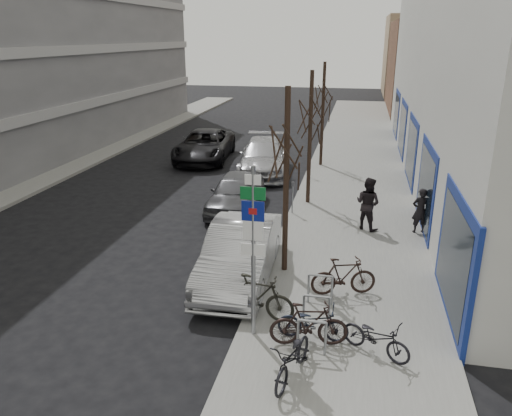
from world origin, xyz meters
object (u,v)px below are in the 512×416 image
at_px(bike_rack, 316,307).
at_px(tree_near, 287,138).
at_px(bike_near_left, 293,355).
at_px(parked_car_back, 264,157).
at_px(highway_sign_pole, 253,243).
at_px(bike_far_inner, 343,276).
at_px(bike_far_curb, 376,335).
at_px(lane_car, 204,146).
at_px(tree_mid, 311,107).
at_px(tree_far, 324,90).
at_px(meter_back, 308,161).
at_px(bike_mid_curb, 313,320).
at_px(parked_car_front, 240,253).
at_px(pedestrian_far, 368,203).
at_px(pedestrian_near, 420,211).
at_px(meter_mid, 293,194).
at_px(bike_mid_inner, 257,296).
at_px(parked_car_mid, 236,192).
at_px(meter_front, 267,251).
at_px(bike_near_right, 309,324).

height_order(bike_rack, tree_near, tree_near).
bearing_deg(bike_near_left, parked_car_back, 116.42).
bearing_deg(highway_sign_pole, bike_far_inner, 49.87).
height_order(bike_far_curb, lane_car, lane_car).
bearing_deg(tree_mid, bike_rack, -82.72).
bearing_deg(lane_car, bike_far_curb, -67.13).
bearing_deg(tree_far, meter_back, -100.20).
bearing_deg(bike_mid_curb, parked_car_front, 40.96).
height_order(highway_sign_pole, bike_far_inner, highway_sign_pole).
xyz_separation_m(highway_sign_pole, lane_car, (-6.42, 16.86, -1.62)).
distance_m(tree_near, parked_car_front, 3.53).
relative_size(highway_sign_pole, pedestrian_far, 2.17).
xyz_separation_m(highway_sign_pole, bike_far_inner, (1.96, 2.33, -1.77)).
xyz_separation_m(meter_back, bike_far_inner, (2.21, -11.68, -0.22)).
relative_size(tree_near, pedestrian_near, 3.39).
height_order(meter_mid, bike_near_left, meter_mid).
bearing_deg(bike_mid_inner, parked_car_front, 31.69).
distance_m(bike_near_left, parked_car_mid, 10.87).
bearing_deg(tree_mid, pedestrian_near, -31.85).
distance_m(meter_front, bike_far_inner, 2.33).
relative_size(parked_car_back, pedestrian_far, 3.05).
bearing_deg(lane_car, tree_near, -69.01).
relative_size(tree_near, bike_far_curb, 3.42).
relative_size(bike_near_right, pedestrian_near, 1.09).
relative_size(tree_far, bike_mid_inner, 2.87).
relative_size(tree_near, tree_far, 1.00).
relative_size(bike_mid_inner, bike_far_inner, 1.07).
distance_m(parked_car_front, pedestrian_far, 5.78).
bearing_deg(bike_far_inner, parked_car_mid, 18.21).
bearing_deg(bike_mid_inner, parked_car_mid, 25.55).
height_order(tree_far, meter_front, tree_far).
bearing_deg(pedestrian_far, bike_near_left, 112.39).
height_order(highway_sign_pole, bike_near_right, highway_sign_pole).
height_order(meter_back, lane_car, lane_car).
xyz_separation_m(meter_back, bike_mid_inner, (0.20, -13.30, -0.18)).
relative_size(tree_far, meter_front, 4.33).
xyz_separation_m(meter_back, parked_car_front, (-0.75, -11.13, -0.07)).
height_order(bike_mid_curb, pedestrian_near, pedestrian_near).
relative_size(parked_car_mid, pedestrian_near, 2.73).
xyz_separation_m(bike_rack, parked_car_back, (-4.00, 14.17, 0.20)).
height_order(highway_sign_pole, meter_mid, highway_sign_pole).
relative_size(meter_back, bike_near_right, 0.72).
relative_size(meter_back, parked_car_front, 0.25).
bearing_deg(tree_far, meter_mid, -93.22).
xyz_separation_m(bike_rack, bike_mid_curb, (-0.03, -0.55, -0.01)).
relative_size(lane_car, pedestrian_far, 3.11).
distance_m(tree_far, parked_car_back, 4.63).
relative_size(tree_far, parked_car_mid, 1.24).
bearing_deg(meter_mid, tree_near, -84.86).
distance_m(bike_mid_inner, pedestrian_far, 7.20).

